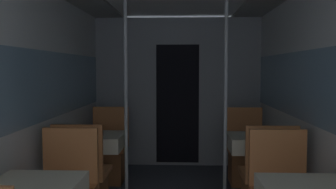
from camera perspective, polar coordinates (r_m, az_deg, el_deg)
name	(u,v)px	position (r m, az deg, el deg)	size (l,w,h in m)	color
wall_left	(41,103)	(3.73, -18.81, -1.25)	(0.05, 6.61, 2.22)	silver
wall_right	(311,104)	(3.66, 20.95, -1.39)	(0.05, 6.61, 2.22)	silver
bulkhead_far	(178,92)	(5.65, 1.48, 0.32)	(2.47, 0.09, 2.22)	gray
dining_table_left_1	(97,145)	(4.35, -10.74, -7.63)	(0.58, 0.58, 0.72)	#4C4C51
chair_left_near_1	(83,189)	(3.86, -12.77, -13.82)	(0.48, 0.48, 0.95)	#9C5B31
chair_left_far_1	(108,159)	(4.99, -9.10, -9.68)	(0.48, 0.48, 0.95)	#9C5B31
support_pole_left_1	(126,100)	(4.21, -6.44, -0.86)	(0.04, 0.04, 2.22)	silver
dining_table_right_1	(255,147)	(4.31, 13.12, -7.77)	(0.58, 0.58, 0.72)	#4C4C51
chair_right_far_1	(246,160)	(4.96, 11.75, -9.80)	(0.48, 0.48, 0.95)	#9C5B31
support_pole_right_1	(226,101)	(4.19, 8.77, -0.91)	(0.04, 0.04, 2.22)	silver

